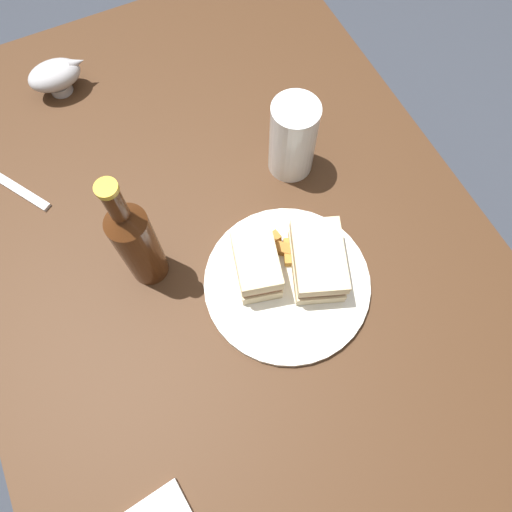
{
  "coord_description": "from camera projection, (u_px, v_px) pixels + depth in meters",
  "views": [
    {
      "loc": [
        -0.33,
        0.1,
        1.49
      ],
      "look_at": [
        -0.06,
        -0.03,
        0.77
      ],
      "focal_mm": 33.23,
      "sensor_mm": 36.0,
      "label": 1
    }
  ],
  "objects": [
    {
      "name": "ground_plane",
      "position": [
        240.0,
        340.0,
        1.5
      ],
      "size": [
        6.0,
        6.0,
        0.0
      ],
      "primitive_type": "plane",
      "color": "#333842"
    },
    {
      "name": "potato_wedge_back",
      "position": [
        276.0,
        247.0,
        0.79
      ],
      "size": [
        0.05,
        0.05,
        0.02
      ],
      "primitive_type": "cube",
      "rotation": [
        0.0,
        0.0,
        0.88
      ],
      "color": "#AD702D",
      "rests_on": "plate"
    },
    {
      "name": "fork",
      "position": [
        10.0,
        185.0,
        0.86
      ],
      "size": [
        0.16,
        0.11,
        0.01
      ],
      "primitive_type": "cube",
      "rotation": [
        0.0,
        0.0,
        3.7
      ],
      "color": "silver",
      "rests_on": "dining_table"
    },
    {
      "name": "gravy_boat",
      "position": [
        55.0,
        75.0,
        0.91
      ],
      "size": [
        0.07,
        0.12,
        0.07
      ],
      "color": "#B7B7BC",
      "rests_on": "dining_table"
    },
    {
      "name": "cider_bottle",
      "position": [
        136.0,
        242.0,
        0.7
      ],
      "size": [
        0.06,
        0.06,
        0.26
      ],
      "color": "#47230F",
      "rests_on": "dining_table"
    },
    {
      "name": "sandwich_half_right",
      "position": [
        257.0,
        265.0,
        0.75
      ],
      "size": [
        0.12,
        0.09,
        0.07
      ],
      "color": "beige",
      "rests_on": "plate"
    },
    {
      "name": "dining_table",
      "position": [
        235.0,
        305.0,
        1.16
      ],
      "size": [
        1.25,
        0.87,
        0.74
      ],
      "primitive_type": "cube",
      "color": "#422816",
      "rests_on": "ground"
    },
    {
      "name": "sandwich_half_left",
      "position": [
        317.0,
        261.0,
        0.76
      ],
      "size": [
        0.14,
        0.12,
        0.06
      ],
      "color": "beige",
      "rests_on": "plate"
    },
    {
      "name": "potato_wedge_front",
      "position": [
        267.0,
        243.0,
        0.79
      ],
      "size": [
        0.03,
        0.05,
        0.02
      ],
      "primitive_type": "cube",
      "rotation": [
        0.0,
        0.0,
        1.74
      ],
      "color": "#AD702D",
      "rests_on": "plate"
    },
    {
      "name": "plate",
      "position": [
        287.0,
        283.0,
        0.78
      ],
      "size": [
        0.27,
        0.27,
        0.01
      ],
      "primitive_type": "cylinder",
      "color": "silver",
      "rests_on": "dining_table"
    },
    {
      "name": "potato_wedge_middle",
      "position": [
        289.0,
        252.0,
        0.79
      ],
      "size": [
        0.05,
        0.03,
        0.01
      ],
      "primitive_type": "cube",
      "rotation": [
        0.0,
        0.0,
        2.73
      ],
      "color": "#B77F33",
      "rests_on": "plate"
    },
    {
      "name": "pint_glass",
      "position": [
        292.0,
        142.0,
        0.82
      ],
      "size": [
        0.08,
        0.08,
        0.15
      ],
      "color": "white",
      "rests_on": "dining_table"
    }
  ]
}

